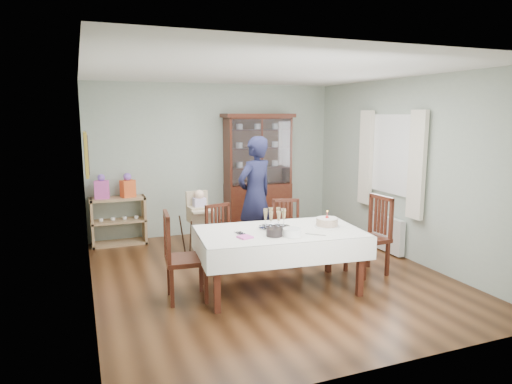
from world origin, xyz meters
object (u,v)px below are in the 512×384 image
china_cabinet (258,172)px  champagne_tray (275,223)px  birthday_cake (327,223)px  chair_end_left (185,274)px  high_chair (200,230)px  woman (255,196)px  dining_table (279,260)px  gift_bag_orange (128,186)px  chair_far_right (287,245)px  sideboard (119,221)px  chair_end_right (368,251)px  chair_far_left (224,251)px  gift_bag_pink (102,188)px

china_cabinet → champagne_tray: china_cabinet is taller
champagne_tray → birthday_cake: bearing=-14.6°
chair_end_left → high_chair: (0.59, 1.59, 0.09)m
chair_end_left → birthday_cake: chair_end_left is taller
woman → high_chair: size_ratio=1.78×
dining_table → gift_bag_orange: bearing=118.1°
chair_end_left → chair_far_right: bearing=-60.3°
woman → high_chair: bearing=-34.5°
high_chair → chair_end_left: bearing=-113.6°
woman → high_chair: (-0.85, 0.17, -0.51)m
champagne_tray → chair_end_left: bearing=179.2°
sideboard → champagne_tray: bearing=-58.7°
dining_table → sideboard: 3.29m
high_chair → gift_bag_orange: 1.55m
chair_end_right → champagne_tray: bearing=-94.7°
china_cabinet → sideboard: bearing=179.5°
chair_end_left → champagne_tray: size_ratio=2.61×
chair_end_right → high_chair: chair_end_right is taller
chair_far_left → chair_far_right: (0.93, -0.10, 0.01)m
birthday_cake → gift_bag_orange: 3.58m
woman → gift_bag_pink: size_ratio=4.52×
chair_far_right → chair_end_right: 1.15m
chair_far_left → chair_end_right: 1.99m
sideboard → gift_bag_pink: (-0.24, -0.02, 0.58)m
dining_table → chair_end_right: (1.38, 0.11, -0.07)m
chair_end_left → high_chair: size_ratio=1.02×
champagne_tray → gift_bag_pink: 3.30m
china_cabinet → champagne_tray: bearing=-107.4°
chair_far_right → gift_bag_orange: bearing=152.5°
chair_far_right → champagne_tray: champagne_tray is taller
chair_far_right → woman: (-0.24, 0.67, 0.64)m
woman → birthday_cake: 1.65m
chair_end_right → woman: bearing=-147.3°
chair_end_left → chair_far_left: bearing=-35.7°
birthday_cake → gift_bag_pink: size_ratio=0.77×
chair_far_right → birthday_cake: birthday_cake is taller
sideboard → gift_bag_orange: gift_bag_orange is taller
chair_far_right → birthday_cake: (0.11, -0.93, 0.54)m
china_cabinet → high_chair: bearing=-141.9°
chair_end_right → chair_far_left: bearing=-120.4°
sideboard → birthday_cake: (2.30, -2.89, 0.42)m
birthday_cake → gift_bag_orange: (-2.13, 2.87, 0.16)m
woman → champagne_tray: 1.47m
high_chair → gift_bag_pink: 1.83m
dining_table → chair_far_right: chair_far_right is taller
gift_bag_pink → gift_bag_orange: bearing=0.0°
high_chair → gift_bag_orange: size_ratio=2.55×
champagne_tray → chair_far_left: bearing=114.5°
sideboard → champagne_tray: (1.66, -2.72, 0.44)m
high_chair → birthday_cake: 2.18m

